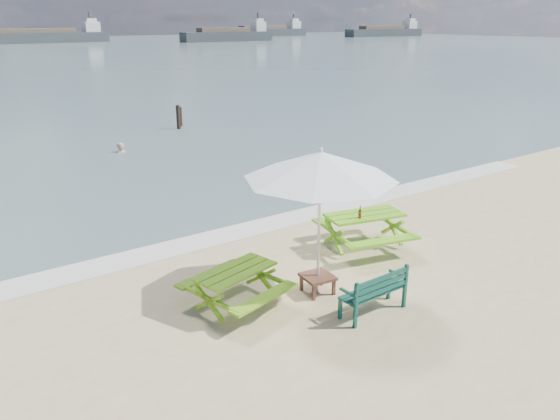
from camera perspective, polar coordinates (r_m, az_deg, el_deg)
foam_strip at (r=13.39m, az=-3.37°, el=-2.02°), size 22.00×0.90×0.01m
picnic_table_left at (r=9.84m, az=-4.63°, el=-8.20°), size 1.82×1.94×0.71m
picnic_table_right at (r=12.32m, az=8.76°, el=-2.25°), size 2.11×2.25×0.81m
park_bench at (r=9.78m, az=9.67°, el=-9.25°), size 1.30×0.46×0.79m
side_table at (r=10.35m, az=3.94°, el=-7.67°), size 0.61×0.61×0.36m
patio_umbrella at (r=9.53m, az=4.25°, el=4.65°), size 3.06×3.06×2.72m
beer_bottle at (r=11.87m, az=8.35°, el=-0.43°), size 0.07×0.07×0.27m
swimmer at (r=22.19m, az=-16.25°, el=4.78°), size 0.58×0.38×1.60m
mooring_pilings at (r=26.53m, az=-10.48°, el=9.34°), size 0.57×0.77×1.31m
cargo_ships at (r=145.66m, az=-9.37°, el=17.65°), size 143.93×38.02×4.40m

